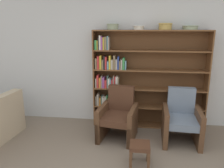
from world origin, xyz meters
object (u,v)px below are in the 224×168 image
at_px(bowl_sage, 190,27).
at_px(bowl_olive, 113,26).
at_px(bowl_terracotta, 139,27).
at_px(bowl_copper, 165,26).
at_px(footstool, 140,149).
at_px(armchair_cushioned, 181,120).
at_px(armchair_leather, 118,117).
at_px(bookshelf, 138,80).

bearing_deg(bowl_sage, bowl_olive, 180.00).
height_order(bowl_terracotta, bowl_copper, bowl_copper).
relative_size(bowl_sage, footstool, 0.82).
bearing_deg(armchair_cushioned, bowl_copper, -58.45).
relative_size(bowl_copper, armchair_cushioned, 0.28).
distance_m(bowl_olive, bowl_terracotta, 0.49).
distance_m(armchair_leather, footstool, 0.94).
relative_size(bowl_copper, bowl_sage, 0.92).
distance_m(bookshelf, footstool, 1.59).
xyz_separation_m(bowl_terracotta, bowl_sage, (0.94, -0.00, 0.00)).
distance_m(bowl_terracotta, bowl_sage, 0.94).
xyz_separation_m(bookshelf, bowl_terracotta, (-0.01, -0.02, 1.04)).
xyz_separation_m(bowl_copper, bowl_sage, (0.45, -0.00, -0.02)).
xyz_separation_m(bowl_olive, bowl_sage, (1.44, -0.00, -0.02)).
relative_size(bowl_terracotta, armchair_cushioned, 0.23).
bearing_deg(footstool, bowl_copper, 73.69).
bearing_deg(bookshelf, bowl_terracotta, -117.33).
height_order(bowl_olive, bowl_sage, bowl_olive).
relative_size(bowl_terracotta, bowl_copper, 0.81).
height_order(bookshelf, bowl_olive, bowl_olive).
bearing_deg(bowl_terracotta, footstool, -86.93).
height_order(bowl_olive, bowl_terracotta, bowl_olive).
bearing_deg(bowl_terracotta, bookshelf, 62.67).
relative_size(bowl_copper, armchair_leather, 0.28).
xyz_separation_m(armchair_cushioned, footstool, (-0.73, -0.84, -0.13)).
distance_m(bowl_sage, armchair_leather, 2.11).
distance_m(bookshelf, bowl_sage, 1.39).
bearing_deg(bowl_olive, bowl_sage, -0.00).
bearing_deg(footstool, bookshelf, 92.69).
bearing_deg(bowl_terracotta, bowl_sage, -0.00).
xyz_separation_m(bowl_copper, footstool, (-0.41, -1.42, -1.74)).
bearing_deg(bowl_olive, armchair_cushioned, -23.82).
distance_m(bowl_copper, footstool, 2.28).
bearing_deg(armchair_cushioned, footstool, 52.29).
relative_size(bowl_olive, bowl_copper, 0.90).
bearing_deg(armchair_cushioned, bowl_sage, -100.71).
height_order(bowl_terracotta, bowl_sage, bowl_sage).
xyz_separation_m(bowl_sage, armchair_leather, (-1.26, -0.57, -1.59)).
xyz_separation_m(bowl_terracotta, armchair_cushioned, (0.80, -0.57, -1.59)).
xyz_separation_m(bowl_sage, footstool, (-0.87, -1.42, -1.72)).
xyz_separation_m(bowl_copper, armchair_leather, (-0.81, -0.57, -1.61)).
height_order(bowl_olive, armchair_cushioned, bowl_olive).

